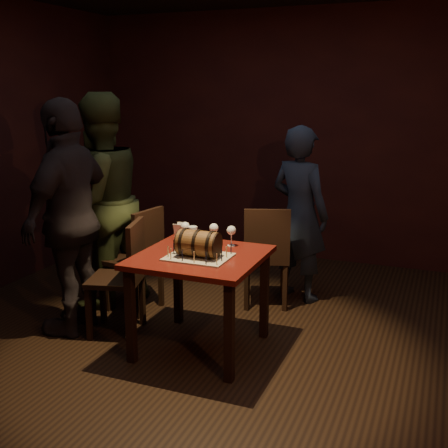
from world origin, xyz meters
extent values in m
plane|color=black|center=(0.00, 0.00, 0.00)|extent=(5.00, 5.00, 0.00)
cube|color=black|center=(0.00, 2.50, 1.40)|extent=(5.00, 0.04, 2.80)
cube|color=#4B100C|center=(-0.09, -0.14, 0.73)|extent=(0.90, 0.90, 0.04)
cube|color=black|center=(-0.47, -0.52, 0.35)|extent=(0.06, 0.06, 0.71)
cube|color=black|center=(0.29, -0.52, 0.35)|extent=(0.06, 0.06, 0.71)
cube|color=black|center=(-0.47, 0.24, 0.35)|extent=(0.06, 0.06, 0.71)
cube|color=black|center=(0.29, 0.24, 0.35)|extent=(0.06, 0.06, 0.71)
cube|color=#A69C86|center=(-0.06, -0.21, 0.76)|extent=(0.45, 0.35, 0.01)
cylinder|color=brown|center=(-0.06, -0.21, 0.86)|extent=(0.29, 0.19, 0.19)
cylinder|color=black|center=(-0.17, -0.21, 0.86)|extent=(0.02, 0.21, 0.21)
cylinder|color=black|center=(-0.06, -0.21, 0.86)|extent=(0.02, 0.21, 0.21)
cylinder|color=black|center=(0.04, -0.21, 0.86)|extent=(0.02, 0.21, 0.21)
cylinder|color=black|center=(-0.21, -0.21, 0.86)|extent=(0.01, 0.18, 0.18)
cylinder|color=black|center=(0.08, -0.21, 0.86)|extent=(0.01, 0.18, 0.18)
cylinder|color=black|center=(-0.23, -0.21, 0.86)|extent=(0.04, 0.02, 0.02)
sphere|color=black|center=(-0.25, -0.21, 0.86)|extent=(0.03, 0.03, 0.03)
cylinder|color=#E6D089|center=(-0.21, -0.36, 0.80)|extent=(0.01, 0.01, 0.08)
cylinder|color=black|center=(-0.21, -0.36, 0.85)|extent=(0.00, 0.00, 0.01)
cylinder|color=black|center=(-0.12, -0.36, 0.80)|extent=(0.01, 0.01, 0.08)
cylinder|color=black|center=(-0.12, -0.36, 0.85)|extent=(0.00, 0.00, 0.01)
cylinder|color=#E6D089|center=(-0.03, -0.36, 0.80)|extent=(0.01, 0.01, 0.08)
cylinder|color=black|center=(-0.03, -0.36, 0.85)|extent=(0.00, 0.00, 0.01)
cylinder|color=black|center=(0.06, -0.36, 0.80)|extent=(0.01, 0.01, 0.08)
cylinder|color=black|center=(0.06, -0.36, 0.85)|extent=(0.00, 0.00, 0.01)
cylinder|color=#E6D089|center=(0.13, -0.34, 0.80)|extent=(0.01, 0.01, 0.08)
cylinder|color=black|center=(0.13, -0.34, 0.85)|extent=(0.00, 0.00, 0.01)
cylinder|color=black|center=(0.13, -0.25, 0.80)|extent=(0.01, 0.01, 0.08)
cylinder|color=black|center=(0.13, -0.25, 0.85)|extent=(0.00, 0.00, 0.01)
cylinder|color=#E6D089|center=(0.13, -0.16, 0.80)|extent=(0.01, 0.01, 0.08)
cylinder|color=black|center=(0.13, -0.16, 0.85)|extent=(0.00, 0.00, 0.01)
cylinder|color=black|center=(0.13, -0.07, 0.80)|extent=(0.01, 0.01, 0.08)
cylinder|color=black|center=(0.13, -0.07, 0.85)|extent=(0.00, 0.00, 0.01)
cylinder|color=#E6D089|center=(0.04, -0.07, 0.80)|extent=(0.01, 0.01, 0.08)
cylinder|color=black|center=(0.04, -0.07, 0.85)|extent=(0.00, 0.00, 0.01)
cylinder|color=black|center=(-0.05, -0.07, 0.80)|extent=(0.01, 0.01, 0.08)
cylinder|color=black|center=(-0.05, -0.07, 0.85)|extent=(0.00, 0.00, 0.01)
cylinder|color=#E6D089|center=(-0.14, -0.07, 0.80)|extent=(0.01, 0.01, 0.08)
cylinder|color=black|center=(-0.14, -0.07, 0.85)|extent=(0.00, 0.00, 0.01)
cylinder|color=black|center=(-0.23, -0.07, 0.80)|extent=(0.01, 0.01, 0.08)
cylinder|color=black|center=(-0.23, -0.07, 0.85)|extent=(0.00, 0.00, 0.01)
cylinder|color=#E6D089|center=(-0.26, -0.13, 0.80)|extent=(0.01, 0.01, 0.08)
cylinder|color=black|center=(-0.26, -0.13, 0.85)|extent=(0.00, 0.00, 0.01)
cylinder|color=black|center=(-0.26, -0.22, 0.80)|extent=(0.01, 0.01, 0.08)
cylinder|color=black|center=(-0.26, -0.22, 0.85)|extent=(0.00, 0.00, 0.01)
cylinder|color=#E6D089|center=(-0.26, -0.31, 0.80)|extent=(0.01, 0.01, 0.08)
cylinder|color=black|center=(-0.26, -0.31, 0.85)|extent=(0.00, 0.00, 0.01)
cylinder|color=silver|center=(-0.34, 0.14, 0.75)|extent=(0.06, 0.06, 0.01)
cylinder|color=silver|center=(-0.34, 0.14, 0.80)|extent=(0.01, 0.01, 0.09)
sphere|color=silver|center=(-0.34, 0.14, 0.88)|extent=(0.07, 0.07, 0.07)
sphere|color=#591114|center=(-0.34, 0.14, 0.87)|extent=(0.05, 0.05, 0.05)
cylinder|color=silver|center=(-0.11, 0.19, 0.75)|extent=(0.06, 0.06, 0.01)
cylinder|color=silver|center=(-0.11, 0.19, 0.80)|extent=(0.01, 0.01, 0.09)
sphere|color=silver|center=(-0.11, 0.19, 0.88)|extent=(0.07, 0.07, 0.07)
cylinder|color=silver|center=(0.04, 0.16, 0.75)|extent=(0.06, 0.06, 0.01)
cylinder|color=silver|center=(0.04, 0.16, 0.80)|extent=(0.01, 0.01, 0.09)
sphere|color=silver|center=(0.04, 0.16, 0.88)|extent=(0.07, 0.07, 0.07)
sphere|color=#BF594C|center=(0.04, 0.16, 0.87)|extent=(0.05, 0.05, 0.05)
cylinder|color=silver|center=(-0.24, 0.07, 0.82)|extent=(0.07, 0.07, 0.15)
cylinder|color=#9E5414|center=(-0.24, 0.07, 0.81)|extent=(0.06, 0.06, 0.11)
cylinder|color=white|center=(-0.24, 0.07, 0.87)|extent=(0.06, 0.06, 0.02)
cube|color=black|center=(0.09, 0.93, 0.45)|extent=(0.51, 0.51, 0.04)
cube|color=black|center=(0.19, 1.14, 0.21)|extent=(0.04, 0.04, 0.43)
cube|color=black|center=(-0.13, 1.03, 0.21)|extent=(0.04, 0.04, 0.43)
cube|color=black|center=(0.30, 0.82, 0.21)|extent=(0.04, 0.04, 0.43)
cube|color=black|center=(-0.02, 0.71, 0.21)|extent=(0.04, 0.04, 0.43)
cube|color=black|center=(0.15, 0.76, 0.70)|extent=(0.39, 0.17, 0.46)
cube|color=black|center=(-0.97, 0.38, 0.45)|extent=(0.45, 0.45, 0.04)
cube|color=black|center=(-1.12, 0.57, 0.21)|extent=(0.04, 0.04, 0.43)
cube|color=black|center=(-1.17, 0.23, 0.21)|extent=(0.04, 0.04, 0.43)
cube|color=black|center=(-0.78, 0.52, 0.21)|extent=(0.04, 0.04, 0.43)
cube|color=black|center=(-0.83, 0.18, 0.21)|extent=(0.04, 0.04, 0.43)
cube|color=black|center=(-0.80, 0.35, 0.70)|extent=(0.10, 0.40, 0.46)
cube|color=black|center=(-0.84, -0.12, 0.45)|extent=(0.49, 0.49, 0.04)
cube|color=black|center=(-1.05, 0.00, 0.21)|extent=(0.04, 0.04, 0.43)
cube|color=black|center=(-0.96, -0.33, 0.21)|extent=(0.04, 0.04, 0.43)
cube|color=black|center=(-0.73, 0.09, 0.21)|extent=(0.04, 0.04, 0.43)
cube|color=black|center=(-0.64, -0.24, 0.21)|extent=(0.04, 0.04, 0.43)
cube|color=black|center=(-0.67, -0.07, 0.70)|extent=(0.14, 0.40, 0.46)
imported|color=#1B2437|center=(0.32, 1.19, 0.81)|extent=(0.69, 0.57, 1.62)
imported|color=#323C1E|center=(-1.32, 0.41, 0.96)|extent=(1.01, 1.13, 1.91)
imported|color=black|center=(-1.19, -0.18, 0.94)|extent=(0.49, 1.12, 1.88)
camera|label=1|loc=(1.55, -3.74, 1.95)|focal=45.00mm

